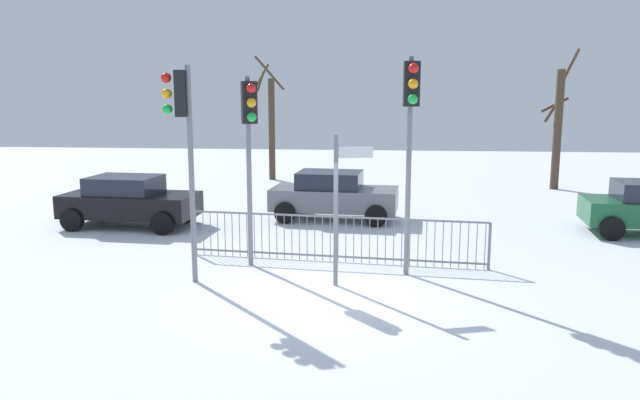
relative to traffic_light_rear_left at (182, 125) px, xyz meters
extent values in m
plane|color=white|center=(2.90, -0.60, -3.21)|extent=(60.00, 60.00, 0.00)
cylinder|color=slate|center=(0.14, 0.04, -1.02)|extent=(0.11, 0.11, 4.38)
cube|color=black|center=(-0.02, -0.01, 0.62)|extent=(0.31, 0.37, 0.90)
sphere|color=red|center=(-0.26, -0.08, 0.92)|extent=(0.20, 0.20, 0.20)
sphere|color=orange|center=(-0.26, -0.08, 0.62)|extent=(0.20, 0.20, 0.20)
sphere|color=green|center=(-0.26, -0.08, 0.32)|extent=(0.20, 0.20, 0.20)
cylinder|color=slate|center=(4.49, 0.99, -0.93)|extent=(0.11, 0.11, 4.57)
cube|color=black|center=(4.50, 0.83, 0.81)|extent=(0.33, 0.24, 0.90)
sphere|color=red|center=(4.52, 0.58, 1.11)|extent=(0.20, 0.20, 0.20)
sphere|color=orange|center=(4.52, 0.58, 0.81)|extent=(0.20, 0.20, 0.20)
sphere|color=green|center=(4.52, 0.58, 0.51)|extent=(0.20, 0.20, 0.20)
cylinder|color=slate|center=(1.03, 1.38, -1.12)|extent=(0.11, 0.11, 4.19)
cube|color=black|center=(1.09, 1.23, 0.43)|extent=(0.38, 0.33, 0.90)
sphere|color=red|center=(1.19, 1.00, 0.73)|extent=(0.20, 0.20, 0.20)
sphere|color=orange|center=(1.19, 1.00, 0.43)|extent=(0.20, 0.20, 0.20)
sphere|color=green|center=(1.19, 1.00, 0.13)|extent=(0.20, 0.20, 0.20)
cylinder|color=slate|center=(3.04, 0.08, -1.69)|extent=(0.09, 0.09, 3.04)
cube|color=white|center=(3.42, 0.19, -0.52)|extent=(0.68, 0.23, 0.22)
cube|color=slate|center=(2.88, 1.86, -2.16)|extent=(6.88, 0.72, 0.04)
cube|color=slate|center=(2.88, 1.86, -3.09)|extent=(6.88, 0.72, 0.04)
cylinder|color=slate|center=(-0.47, 2.19, -2.68)|extent=(0.02, 0.02, 1.05)
cylinder|color=slate|center=(-0.29, 2.17, -2.68)|extent=(0.02, 0.02, 1.05)
cylinder|color=slate|center=(-0.10, 2.15, -2.68)|extent=(0.02, 0.02, 1.05)
cylinder|color=slate|center=(0.08, 2.13, -2.68)|extent=(0.02, 0.02, 1.05)
cylinder|color=slate|center=(0.26, 2.12, -2.68)|extent=(0.02, 0.02, 1.05)
cylinder|color=slate|center=(0.44, 2.10, -2.68)|extent=(0.02, 0.02, 1.05)
cylinder|color=slate|center=(0.62, 2.08, -2.68)|extent=(0.02, 0.02, 1.05)
cylinder|color=slate|center=(0.80, 2.06, -2.68)|extent=(0.02, 0.02, 1.05)
cylinder|color=slate|center=(0.98, 2.04, -2.68)|extent=(0.02, 0.02, 1.05)
cylinder|color=slate|center=(1.16, 2.03, -2.68)|extent=(0.02, 0.02, 1.05)
cylinder|color=slate|center=(1.34, 2.01, -2.68)|extent=(0.02, 0.02, 1.05)
cylinder|color=slate|center=(1.52, 1.99, -2.68)|extent=(0.02, 0.02, 1.05)
cylinder|color=slate|center=(1.70, 1.97, -2.68)|extent=(0.02, 0.02, 1.05)
cylinder|color=slate|center=(1.88, 1.95, -2.68)|extent=(0.02, 0.02, 1.05)
cylinder|color=slate|center=(2.07, 1.94, -2.68)|extent=(0.02, 0.02, 1.05)
cylinder|color=slate|center=(2.25, 1.92, -2.68)|extent=(0.02, 0.02, 1.05)
cylinder|color=slate|center=(2.43, 1.90, -2.68)|extent=(0.02, 0.02, 1.05)
cylinder|color=slate|center=(2.61, 1.88, -2.68)|extent=(0.02, 0.02, 1.05)
cylinder|color=slate|center=(2.79, 1.86, -2.68)|extent=(0.02, 0.02, 1.05)
cylinder|color=slate|center=(2.97, 1.85, -2.68)|extent=(0.02, 0.02, 1.05)
cylinder|color=slate|center=(3.15, 1.83, -2.68)|extent=(0.02, 0.02, 1.05)
cylinder|color=slate|center=(3.33, 1.81, -2.68)|extent=(0.02, 0.02, 1.05)
cylinder|color=slate|center=(3.51, 1.79, -2.68)|extent=(0.02, 0.02, 1.05)
cylinder|color=slate|center=(3.69, 1.78, -2.68)|extent=(0.02, 0.02, 1.05)
cylinder|color=slate|center=(3.87, 1.76, -2.68)|extent=(0.02, 0.02, 1.05)
cylinder|color=slate|center=(4.05, 1.74, -2.68)|extent=(0.02, 0.02, 1.05)
cylinder|color=slate|center=(4.24, 1.72, -2.68)|extent=(0.02, 0.02, 1.05)
cylinder|color=slate|center=(4.42, 1.70, -2.68)|extent=(0.02, 0.02, 1.05)
cylinder|color=slate|center=(4.60, 1.69, -2.68)|extent=(0.02, 0.02, 1.05)
cylinder|color=slate|center=(4.78, 1.67, -2.68)|extent=(0.02, 0.02, 1.05)
cylinder|color=slate|center=(4.96, 1.65, -2.68)|extent=(0.02, 0.02, 1.05)
cylinder|color=slate|center=(5.14, 1.63, -2.68)|extent=(0.02, 0.02, 1.05)
cylinder|color=slate|center=(5.32, 1.61, -2.68)|extent=(0.02, 0.02, 1.05)
cylinder|color=slate|center=(5.50, 1.60, -2.68)|extent=(0.02, 0.02, 1.05)
cylinder|color=slate|center=(5.68, 1.58, -2.68)|extent=(0.02, 0.02, 1.05)
cylinder|color=slate|center=(5.86, 1.56, -2.68)|extent=(0.02, 0.02, 1.05)
cylinder|color=slate|center=(6.04, 1.54, -2.68)|extent=(0.02, 0.02, 1.05)
cylinder|color=slate|center=(6.22, 1.52, -2.68)|extent=(0.02, 0.02, 1.05)
cylinder|color=slate|center=(-0.56, 2.20, -2.68)|extent=(0.06, 0.06, 1.05)
cylinder|color=slate|center=(6.31, 1.51, -2.68)|extent=(0.06, 0.06, 1.05)
cube|color=slate|center=(2.54, 6.62, -2.56)|extent=(3.93, 2.00, 0.65)
cube|color=#1E232D|center=(2.39, 6.63, -2.01)|extent=(2.02, 1.65, 0.55)
cylinder|color=black|center=(3.96, 7.36, -2.89)|extent=(0.66, 0.27, 0.64)
cylinder|color=black|center=(3.82, 5.66, -2.89)|extent=(0.66, 0.27, 0.64)
cylinder|color=black|center=(1.26, 7.58, -2.89)|extent=(0.66, 0.27, 0.64)
cylinder|color=black|center=(1.13, 5.88, -2.89)|extent=(0.66, 0.27, 0.64)
cylinder|color=black|center=(10.16, 6.27, -2.89)|extent=(0.66, 0.28, 0.64)
cylinder|color=black|center=(10.00, 4.58, -2.89)|extent=(0.66, 0.28, 0.64)
cube|color=black|center=(-3.26, 5.03, -2.56)|extent=(3.91, 1.97, 0.65)
cube|color=#1E232D|center=(-3.41, 5.04, -2.01)|extent=(2.00, 1.63, 0.55)
cylinder|color=black|center=(-1.85, 5.78, -2.89)|extent=(0.65, 0.27, 0.64)
cylinder|color=black|center=(-1.98, 4.08, -2.89)|extent=(0.65, 0.27, 0.64)
cylinder|color=black|center=(-4.55, 5.97, -2.89)|extent=(0.65, 0.27, 0.64)
cylinder|color=black|center=(-4.67, 4.28, -2.89)|extent=(0.65, 0.27, 0.64)
cylinder|color=#473828|center=(10.90, 13.42, -0.84)|extent=(0.33, 0.33, 4.73)
cylinder|color=#473828|center=(10.74, 13.73, -0.07)|extent=(0.75, 0.47, 0.99)
cylinder|color=#473828|center=(11.26, 13.63, 1.57)|extent=(0.56, 0.85, 1.45)
cylinder|color=#473828|center=(10.87, 13.94, 0.13)|extent=(1.08, 0.18, 0.64)
cylinder|color=#473828|center=(-0.85, 15.06, -1.00)|extent=(0.28, 0.28, 4.43)
cylinder|color=#473828|center=(-1.39, 15.32, 1.20)|extent=(0.65, 1.17, 1.35)
cylinder|color=#473828|center=(-0.82, 14.46, 1.43)|extent=(1.27, 0.18, 1.45)
cylinder|color=#473828|center=(-1.33, 15.10, 1.10)|extent=(0.19, 1.03, 0.89)
camera|label=1|loc=(3.88, -11.90, 0.66)|focal=34.64mm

